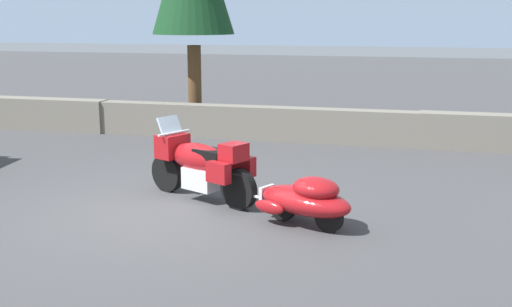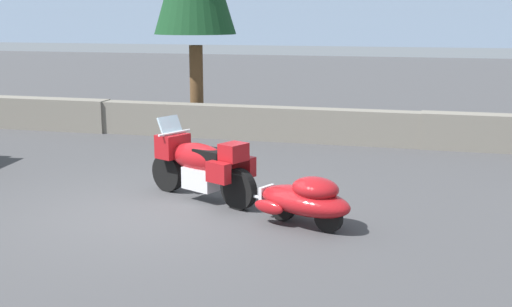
{
  "view_description": "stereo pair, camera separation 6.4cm",
  "coord_description": "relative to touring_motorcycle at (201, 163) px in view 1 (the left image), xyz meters",
  "views": [
    {
      "loc": [
        3.87,
        -8.77,
        2.99
      ],
      "look_at": [
        1.45,
        0.77,
        0.85
      ],
      "focal_mm": 44.34,
      "sensor_mm": 36.0,
      "label": 1
    },
    {
      "loc": [
        3.93,
        -8.75,
        2.99
      ],
      "look_at": [
        1.45,
        0.77,
        0.85
      ],
      "focal_mm": 44.34,
      "sensor_mm": 36.0,
      "label": 2
    }
  ],
  "objects": [
    {
      "name": "touring_motorcycle",
      "position": [
        0.0,
        0.0,
        0.0
      ],
      "size": [
        2.14,
        1.32,
        1.33
      ],
      "color": "black",
      "rests_on": "ground"
    },
    {
      "name": "car_shaped_trailer",
      "position": [
        1.92,
        -0.91,
        -0.21
      ],
      "size": [
        2.14,
        1.28,
        0.76
      ],
      "color": "black",
      "rests_on": "ground"
    },
    {
      "name": "ground_plane",
      "position": [
        -0.5,
        -0.83,
        -0.62
      ],
      "size": [
        80.0,
        80.0,
        0.0
      ],
      "primitive_type": "plane",
      "color": "#424244"
    },
    {
      "name": "stone_guard_wall",
      "position": [
        -0.52,
        5.32,
        -0.2
      ],
      "size": [
        24.0,
        0.59,
        0.84
      ],
      "color": "slate",
      "rests_on": "ground"
    }
  ]
}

